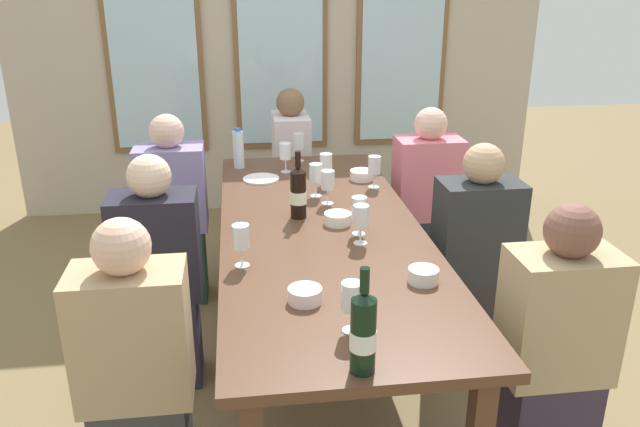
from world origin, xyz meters
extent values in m
plane|color=olive|center=(0.00, 0.00, 0.00)|extent=(12.00, 12.00, 0.00)
cube|color=#BFAF98|center=(0.00, 2.37, 1.45)|extent=(4.11, 0.06, 2.90)
cube|color=brown|center=(-0.95, 2.32, 1.45)|extent=(0.72, 0.03, 1.88)
cube|color=silver|center=(-0.95, 2.31, 1.45)|extent=(0.64, 0.01, 1.80)
cube|color=brown|center=(0.00, 2.32, 1.45)|extent=(0.72, 0.03, 1.88)
cube|color=silver|center=(0.00, 2.31, 1.45)|extent=(0.64, 0.01, 1.80)
cube|color=brown|center=(0.95, 2.32, 1.45)|extent=(0.72, 0.03, 1.88)
cube|color=silver|center=(0.95, 2.31, 1.45)|extent=(0.64, 0.01, 1.80)
cube|color=#533423|center=(0.00, 0.00, 0.72)|extent=(0.91, 2.39, 0.04)
cube|color=#533423|center=(-0.36, 1.10, 0.35)|extent=(0.07, 0.07, 0.70)
cube|color=#533423|center=(0.36, 1.10, 0.35)|extent=(0.07, 0.07, 0.70)
cylinder|color=white|center=(-0.24, 0.75, 0.74)|extent=(0.20, 0.20, 0.01)
cylinder|color=black|center=(-0.09, 0.14, 0.85)|extent=(0.08, 0.08, 0.22)
cone|color=black|center=(-0.09, 0.14, 0.98)|extent=(0.08, 0.08, 0.02)
cylinder|color=black|center=(-0.09, 0.14, 1.03)|extent=(0.03, 0.03, 0.08)
cylinder|color=#E8F1CC|center=(-0.09, 0.14, 0.84)|extent=(0.08, 0.08, 0.06)
cylinder|color=black|center=(-0.03, -1.11, 0.86)|extent=(0.08, 0.08, 0.23)
cone|color=black|center=(-0.03, -1.11, 0.98)|extent=(0.08, 0.08, 0.02)
cylinder|color=black|center=(-0.03, -1.11, 1.03)|extent=(0.03, 0.03, 0.08)
cylinder|color=white|center=(-0.03, -1.11, 0.84)|extent=(0.08, 0.08, 0.06)
cylinder|color=white|center=(0.32, 0.68, 0.77)|extent=(0.13, 0.13, 0.05)
cylinder|color=white|center=(-0.15, -0.68, 0.77)|extent=(0.12, 0.12, 0.05)
cylinder|color=white|center=(0.08, 0.03, 0.77)|extent=(0.13, 0.13, 0.05)
cylinder|color=white|center=(0.31, -0.59, 0.77)|extent=(0.12, 0.12, 0.05)
cylinder|color=white|center=(-0.36, 1.00, 0.85)|extent=(0.06, 0.06, 0.22)
cylinder|color=blue|center=(-0.36, 1.00, 0.97)|extent=(0.04, 0.04, 0.02)
cylinder|color=white|center=(0.36, 0.53, 0.74)|extent=(0.06, 0.06, 0.00)
cylinder|color=white|center=(0.36, 0.53, 0.78)|extent=(0.01, 0.01, 0.07)
cylinder|color=white|center=(0.36, 0.53, 0.87)|extent=(0.07, 0.07, 0.09)
cylinder|color=white|center=(0.11, 0.61, 0.74)|extent=(0.06, 0.06, 0.00)
cylinder|color=white|center=(0.11, 0.61, 0.78)|extent=(0.01, 0.01, 0.07)
cylinder|color=white|center=(0.11, 0.61, 0.87)|extent=(0.07, 0.07, 0.09)
cylinder|color=white|center=(-0.36, -0.36, 0.74)|extent=(0.06, 0.06, 0.00)
cylinder|color=white|center=(-0.36, -0.36, 0.78)|extent=(0.01, 0.01, 0.07)
cylinder|color=white|center=(-0.36, -0.36, 0.87)|extent=(0.07, 0.07, 0.09)
cylinder|color=white|center=(0.14, -0.20, 0.74)|extent=(0.06, 0.06, 0.00)
cylinder|color=white|center=(0.14, -0.20, 0.78)|extent=(0.01, 0.01, 0.07)
cylinder|color=white|center=(0.14, -0.20, 0.87)|extent=(0.07, 0.07, 0.09)
cylinder|color=maroon|center=(0.14, -0.20, 0.84)|extent=(0.06, 0.06, 0.03)
cylinder|color=white|center=(-0.09, 0.88, 0.74)|extent=(0.06, 0.06, 0.00)
cylinder|color=white|center=(-0.09, 0.88, 0.78)|extent=(0.01, 0.01, 0.07)
cylinder|color=white|center=(-0.09, 0.88, 0.87)|extent=(0.07, 0.07, 0.09)
cylinder|color=#590C19|center=(-0.09, 0.88, 0.83)|extent=(0.06, 0.06, 0.03)
cylinder|color=white|center=(0.01, 1.09, 0.74)|extent=(0.06, 0.06, 0.00)
cylinder|color=white|center=(0.01, 1.09, 0.78)|extent=(0.01, 0.01, 0.07)
cylinder|color=white|center=(0.01, 1.09, 0.87)|extent=(0.07, 0.07, 0.09)
cylinder|color=beige|center=(0.01, 1.09, 0.84)|extent=(0.06, 0.06, 0.03)
cylinder|color=white|center=(0.15, -0.10, 0.74)|extent=(0.06, 0.06, 0.00)
cylinder|color=white|center=(0.15, -0.10, 0.78)|extent=(0.01, 0.01, 0.07)
cylinder|color=white|center=(0.15, -0.10, 0.87)|extent=(0.07, 0.07, 0.09)
cylinder|color=white|center=(-0.02, -0.90, 0.74)|extent=(0.06, 0.06, 0.00)
cylinder|color=white|center=(-0.02, -0.90, 0.78)|extent=(0.01, 0.01, 0.07)
cylinder|color=white|center=(-0.02, -0.90, 0.87)|extent=(0.07, 0.07, 0.09)
cylinder|color=maroon|center=(-0.02, -0.90, 0.83)|extent=(0.06, 0.06, 0.02)
cylinder|color=white|center=(0.03, 0.43, 0.74)|extent=(0.06, 0.06, 0.00)
cylinder|color=white|center=(0.03, 0.43, 0.78)|extent=(0.01, 0.01, 0.07)
cylinder|color=white|center=(0.03, 0.43, 0.87)|extent=(0.07, 0.07, 0.09)
cylinder|color=beige|center=(0.03, 0.43, 0.83)|extent=(0.06, 0.06, 0.02)
cylinder|color=white|center=(0.07, 0.31, 0.74)|extent=(0.06, 0.06, 0.00)
cylinder|color=white|center=(0.07, 0.31, 0.78)|extent=(0.01, 0.01, 0.07)
cylinder|color=white|center=(0.07, 0.31, 0.87)|extent=(0.07, 0.07, 0.09)
cylinder|color=#590C19|center=(0.07, 0.31, 0.83)|extent=(0.06, 0.06, 0.02)
cube|color=tan|center=(-0.74, -0.75, 0.69)|extent=(0.38, 0.24, 0.48)
sphere|color=beige|center=(-0.74, -0.75, 1.02)|extent=(0.19, 0.19, 0.19)
cube|color=#342B3D|center=(0.74, -0.81, 0.23)|extent=(0.32, 0.24, 0.45)
cube|color=tan|center=(0.74, -0.81, 0.69)|extent=(0.38, 0.24, 0.48)
sphere|color=brown|center=(0.74, -0.81, 1.02)|extent=(0.19, 0.19, 0.19)
cube|color=#2A243B|center=(-0.74, 0.00, 0.23)|extent=(0.32, 0.24, 0.45)
cube|color=#22202C|center=(-0.74, 0.00, 0.69)|extent=(0.38, 0.24, 0.48)
sphere|color=beige|center=(-0.74, 0.00, 1.02)|extent=(0.19, 0.19, 0.19)
cube|color=#2F2A2C|center=(0.74, -0.01, 0.23)|extent=(0.32, 0.24, 0.45)
cube|color=#2B2E30|center=(0.74, -0.01, 0.69)|extent=(0.38, 0.24, 0.48)
sphere|color=tan|center=(0.74, -0.01, 1.02)|extent=(0.19, 0.19, 0.19)
cube|color=#21392F|center=(-0.74, 0.82, 0.23)|extent=(0.32, 0.24, 0.45)
cube|color=#887BB3|center=(-0.74, 0.82, 0.69)|extent=(0.38, 0.24, 0.48)
sphere|color=beige|center=(-0.74, 0.82, 1.02)|extent=(0.19, 0.19, 0.19)
cube|color=#243134|center=(0.74, 0.80, 0.23)|extent=(0.32, 0.24, 0.45)
cube|color=pink|center=(0.74, 0.80, 0.69)|extent=(0.38, 0.24, 0.48)
sphere|color=beige|center=(0.74, 0.80, 1.02)|extent=(0.19, 0.19, 0.19)
cube|color=#22383A|center=(0.00, 1.54, 0.23)|extent=(0.24, 0.32, 0.45)
cube|color=silver|center=(0.00, 1.54, 0.69)|extent=(0.24, 0.38, 0.48)
sphere|color=brown|center=(0.00, 1.54, 1.02)|extent=(0.19, 0.19, 0.19)
camera|label=1|loc=(-0.36, -2.65, 1.83)|focal=35.62mm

